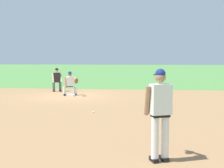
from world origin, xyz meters
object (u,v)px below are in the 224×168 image
Objects in this scene: pitcher at (160,109)px; first_baseman at (70,82)px; first_base_bag at (71,95)px; umpire at (57,79)px; baseball at (93,112)px.

pitcher is 11.44m from first_baseman.
pitcher reaches higher than first_baseman.
first_base_bag is 0.26× the size of umpire.
pitcher is (-10.28, -4.38, 1.01)m from first_base_bag.
umpire is at bearing 26.13° from baseball.
pitcher is 1.39× the size of first_baseman.
first_baseman is 0.92× the size of umpire.
umpire reaches higher than baseball.
umpire is at bearing 33.30° from first_base_bag.
first_base_bag is 5.14× the size of baseball.
first_base_bag is at bearing 22.71° from baseball.
first_baseman reaches higher than first_base_bag.
pitcher is at bearing -156.97° from first_baseman.
first_baseman is at bearing 21.55° from first_base_bag.
first_base_bag is 0.74m from first_baseman.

